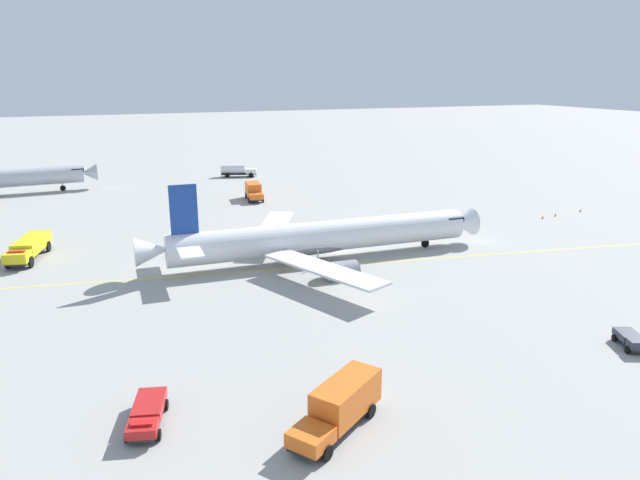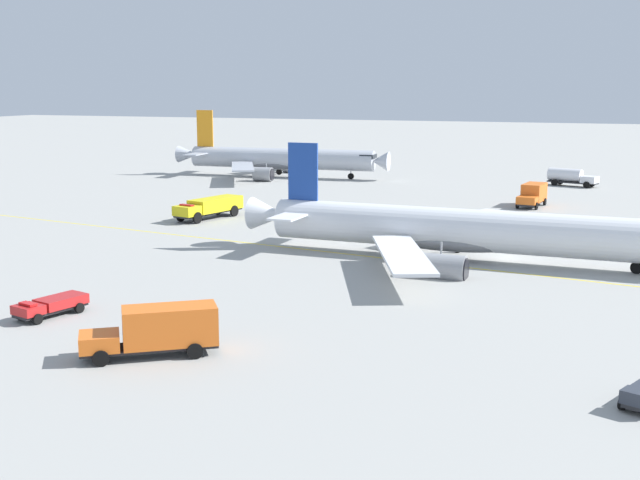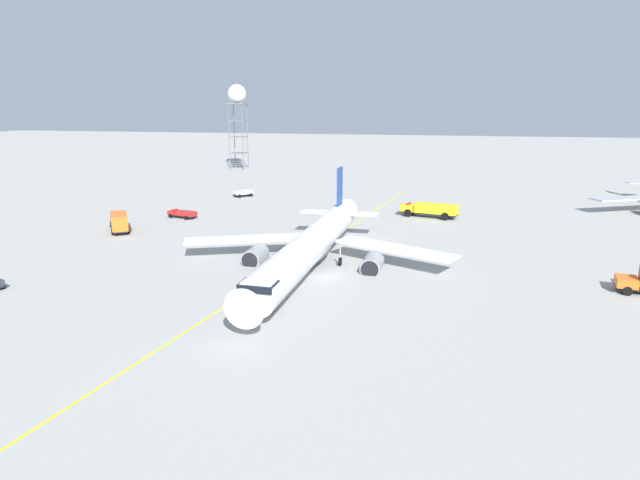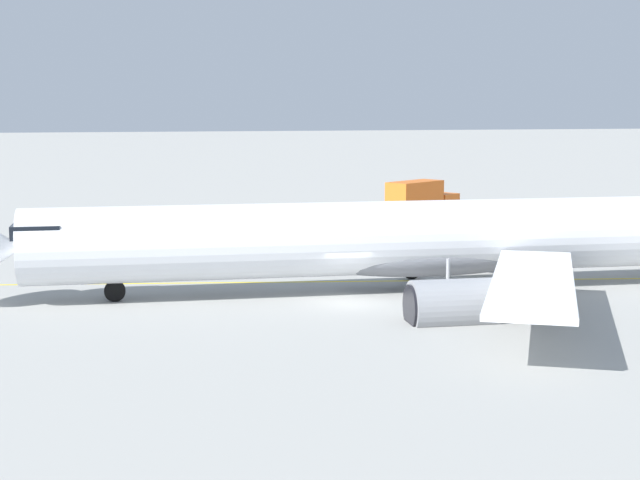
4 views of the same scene
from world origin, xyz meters
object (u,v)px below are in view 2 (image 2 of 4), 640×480
object	(u,v)px
airliner_secondary	(279,160)
fuel_tanker_truck	(571,177)
ops_pickup_truck	(51,305)
airliner_main	(465,232)
catering_truck_truck_extra	(533,194)
fire_tender_truck	(210,206)
catering_truck_truck	(158,330)

from	to	relation	value
airliner_secondary	fuel_tanker_truck	bearing A→B (deg)	1.80
ops_pickup_truck	airliner_main	bearing A→B (deg)	155.65
fuel_tanker_truck	catering_truck_truck_extra	bearing A→B (deg)	-79.50
airliner_main	fuel_tanker_truck	distance (m)	65.42
airliner_secondary	fire_tender_truck	world-z (taller)	airliner_secondary
fire_tender_truck	ops_pickup_truck	bearing A→B (deg)	27.34
ops_pickup_truck	catering_truck_truck_extra	size ratio (longest dim) A/B	0.77
ops_pickup_truck	catering_truck_truck_extra	xyz separation A→B (m)	(26.73, 69.04, 0.85)
catering_truck_truck	catering_truck_truck_extra	distance (m)	75.59
airliner_secondary	catering_truck_truck	distance (m)	101.86
catering_truck_truck	ops_pickup_truck	distance (m)	13.15
airliner_main	catering_truck_truck	size ratio (longest dim) A/B	5.55
catering_truck_truck	fire_tender_truck	bearing A→B (deg)	-100.39
airliner_secondary	catering_truck_truck_extra	size ratio (longest dim) A/B	5.49
airliner_main	catering_truck_truck_extra	distance (m)	39.19
fire_tender_truck	airliner_main	bearing A→B (deg)	82.24
airliner_secondary	catering_truck_truck_extra	world-z (taller)	airliner_secondary
airliner_main	fuel_tanker_truck	bearing A→B (deg)	86.88
airliner_secondary	catering_truck_truck_extra	xyz separation A→B (m)	(47.61, -22.20, -1.49)
catering_truck_truck	catering_truck_truck_extra	xyz separation A→B (m)	(14.64, 74.16, -0.01)
fire_tender_truck	airliner_secondary	bearing A→B (deg)	-152.83
airliner_secondary	catering_truck_truck	world-z (taller)	airliner_secondary
airliner_secondary	ops_pickup_truck	xyz separation A→B (m)	(20.89, -91.24, -2.34)
fire_tender_truck	catering_truck_truck_extra	size ratio (longest dim) A/B	1.42
airliner_main	airliner_secondary	world-z (taller)	airliner_secondary
airliner_secondary	fire_tender_truck	xyz separation A→B (m)	(10.74, -47.22, -1.61)
airliner_secondary	fire_tender_truck	distance (m)	48.45
airliner_main	ops_pickup_truck	xyz separation A→B (m)	(-24.54, -29.93, -1.93)
catering_truck_truck	fuel_tanker_truck	distance (m)	101.83
catering_truck_truck	ops_pickup_truck	world-z (taller)	catering_truck_truck
catering_truck_truck	airliner_secondary	bearing A→B (deg)	-105.85
airliner_main	airliner_secondary	size ratio (longest dim) A/B	1.12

